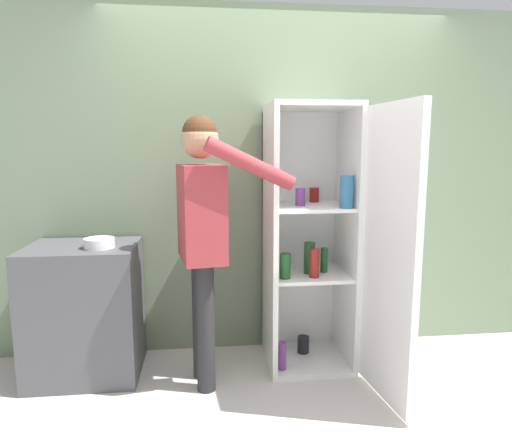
# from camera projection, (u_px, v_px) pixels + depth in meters

# --- Properties ---
(ground_plane) EXTENTS (12.00, 12.00, 0.00)m
(ground_plane) POSITION_uv_depth(u_px,v_px,m) (301.00, 412.00, 2.67)
(ground_plane) COLOR beige
(wall_back) EXTENTS (7.00, 0.06, 2.55)m
(wall_back) POSITION_uv_depth(u_px,v_px,m) (276.00, 183.00, 3.44)
(wall_back) COLOR gray
(wall_back) RESTS_ON ground_plane
(refrigerator) EXTENTS (0.70, 1.15, 1.83)m
(refrigerator) POSITION_uv_depth(u_px,v_px,m) (324.00, 241.00, 3.11)
(refrigerator) COLOR white
(refrigerator) RESTS_ON ground_plane
(person) EXTENTS (0.72, 0.59, 1.73)m
(person) POSITION_uv_depth(u_px,v_px,m) (203.00, 218.00, 2.85)
(person) COLOR #262628
(person) RESTS_ON ground_plane
(counter) EXTENTS (0.71, 0.58, 0.90)m
(counter) POSITION_uv_depth(u_px,v_px,m) (85.00, 311.00, 3.08)
(counter) COLOR #4C4C51
(counter) RESTS_ON ground_plane
(bowl) EXTENTS (0.19, 0.19, 0.06)m
(bowl) POSITION_uv_depth(u_px,v_px,m) (99.00, 243.00, 2.94)
(bowl) COLOR white
(bowl) RESTS_ON counter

